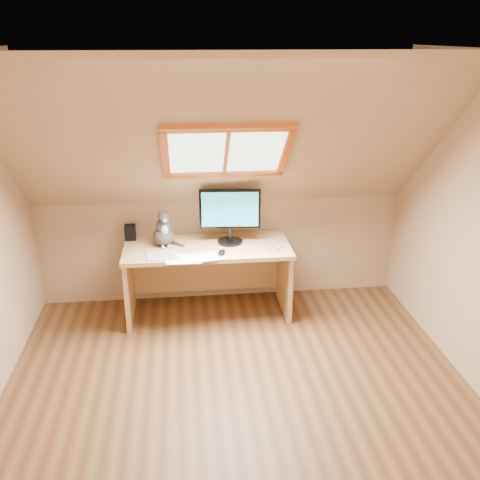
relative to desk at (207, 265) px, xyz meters
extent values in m
plane|color=brown|center=(0.15, -1.45, -0.47)|extent=(3.50, 3.50, 0.00)
cube|color=tan|center=(0.15, -3.20, 0.73)|extent=(3.50, 0.02, 2.40)
cube|color=tan|center=(0.15, 0.30, 0.03)|extent=(3.50, 0.02, 1.00)
cube|color=silver|center=(0.15, -2.22, 1.93)|extent=(3.50, 1.95, 0.02)
cube|color=tan|center=(0.15, -0.47, 1.23)|extent=(3.50, 1.56, 1.41)
cube|color=#B2E0CC|center=(0.15, -0.39, 1.16)|extent=(0.90, 0.53, 0.48)
cube|color=#C03C12|center=(0.15, -0.39, 1.16)|extent=(1.02, 0.64, 0.59)
cube|color=tan|center=(0.00, -0.07, 0.20)|extent=(1.51, 0.66, 0.04)
cube|color=tan|center=(-0.72, -0.07, -0.15)|extent=(0.04, 0.59, 0.65)
cube|color=tan|center=(0.72, -0.07, -0.15)|extent=(0.04, 0.59, 0.65)
cube|color=tan|center=(0.00, 0.23, -0.15)|extent=(1.41, 0.03, 0.46)
cylinder|color=black|center=(0.22, 0.00, 0.23)|extent=(0.23, 0.23, 0.02)
cylinder|color=black|center=(0.22, 0.00, 0.30)|extent=(0.04, 0.04, 0.13)
cube|color=black|center=(0.22, 0.00, 0.54)|extent=(0.55, 0.09, 0.36)
cube|color=#0862BB|center=(0.21, -0.03, 0.54)|extent=(0.51, 0.05, 0.32)
ellipsoid|color=#433E3B|center=(-0.39, 0.02, 0.30)|extent=(0.24, 0.27, 0.16)
ellipsoid|color=#433E3B|center=(-0.39, 0.00, 0.39)|extent=(0.15, 0.15, 0.18)
ellipsoid|color=silver|center=(-0.38, -0.05, 0.38)|extent=(0.07, 0.05, 0.10)
ellipsoid|color=#433E3B|center=(-0.38, -0.04, 0.49)|extent=(0.12, 0.11, 0.09)
sphere|color=silver|center=(-0.37, -0.08, 0.48)|extent=(0.04, 0.04, 0.04)
cone|color=#433E3B|center=(-0.41, -0.03, 0.54)|extent=(0.05, 0.05, 0.06)
cone|color=#433E3B|center=(-0.35, -0.01, 0.54)|extent=(0.05, 0.05, 0.06)
cube|color=black|center=(-0.70, 0.18, 0.29)|extent=(0.10, 0.10, 0.14)
cube|color=#B2B2B7|center=(-0.40, -0.26, 0.22)|extent=(0.29, 0.22, 0.01)
ellipsoid|color=black|center=(0.12, -0.26, 0.23)|extent=(0.08, 0.12, 0.03)
cube|color=white|center=(-0.13, -0.33, 0.22)|extent=(0.33, 0.27, 0.00)
cube|color=white|center=(-0.13, -0.33, 0.22)|extent=(0.32, 0.24, 0.00)
camera|label=1|loc=(-0.21, -4.58, 2.01)|focal=40.00mm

